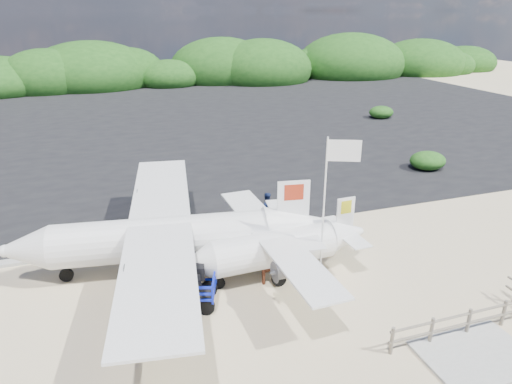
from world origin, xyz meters
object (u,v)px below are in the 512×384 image
aircraft_large (317,129)px  aircraft_small (12,131)px  signboard (281,279)px  crew_a (206,239)px  baggage_cart (180,304)px  flagpole (319,283)px  crew_b (267,209)px

aircraft_large → aircraft_small: (-26.80, 8.07, 0.00)m
signboard → aircraft_large: (12.51, 22.69, 0.00)m
aircraft_large → crew_a: bearing=61.6°
baggage_cart → flagpole: (5.59, -0.33, 0.00)m
baggage_cart → aircraft_small: (-10.07, 31.18, 0.00)m
flagpole → signboard: bearing=151.4°
crew_a → crew_b: crew_a is taller
signboard → crew_b: (1.17, 5.03, 0.87)m
aircraft_small → baggage_cart: bearing=106.0°
signboard → baggage_cart: bearing=176.7°
crew_a → aircraft_small: (-11.77, 28.19, -0.97)m
baggage_cart → signboard: (4.22, 0.42, 0.00)m
signboard → aircraft_small: (-14.29, 30.76, 0.00)m
crew_b → crew_a: bearing=44.1°
signboard → crew_b: size_ratio=1.06×
flagpole → crew_a: size_ratio=3.12×
baggage_cart → crew_b: size_ratio=1.67×
baggage_cart → crew_a: (1.70, 2.99, 0.97)m
signboard → aircraft_small: aircraft_small is taller
crew_a → crew_b: 4.44m
flagpole → aircraft_large: flagpole is taller
baggage_cart → signboard: signboard is taller
signboard → aircraft_large: bearing=52.1°
aircraft_small → crew_b: bearing=119.1°
baggage_cart → aircraft_large: 28.53m
signboard → crew_b: 5.24m
crew_b → aircraft_large: aircraft_large is taller
flagpole → crew_a: flagpole is taller
baggage_cart → aircraft_large: aircraft_large is taller
signboard → crew_a: crew_a is taller
crew_a → crew_b: size_ratio=1.11×
baggage_cart → flagpole: 5.60m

